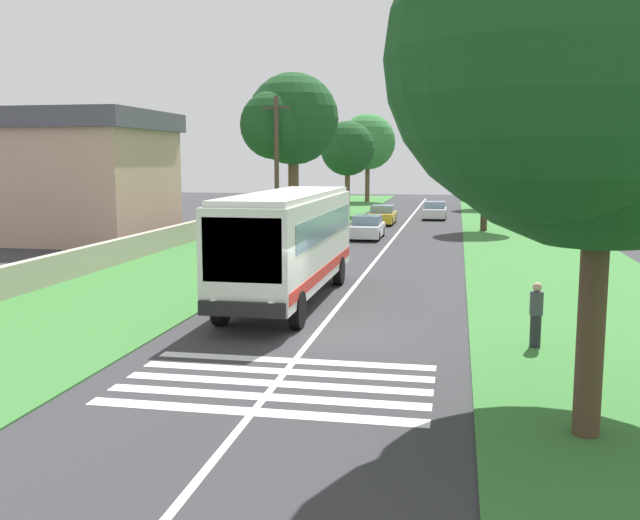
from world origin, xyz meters
TOP-DOWN VIEW (x-y plane):
  - ground at (0.00, 0.00)m, footprint 160.00×160.00m
  - grass_verge_left at (15.00, 8.20)m, footprint 120.00×8.00m
  - grass_verge_right at (15.00, -8.20)m, footprint 120.00×8.00m
  - centre_line at (15.00, 0.00)m, footprint 110.00×0.16m
  - coach_bus at (4.36, 1.80)m, footprint 11.16×2.62m
  - zebra_crossing at (-4.64, 0.00)m, footprint 4.05×6.80m
  - trailing_car_0 at (24.29, 1.57)m, footprint 4.30×1.78m
  - trailing_car_1 at (34.18, 1.65)m, footprint 4.30×1.78m
  - trailing_car_2 at (39.68, -2.04)m, footprint 4.30×1.78m
  - roadside_tree_left_0 at (61.60, 6.39)m, footprint 7.17×6.22m
  - roadside_tree_left_1 at (20.53, 5.51)m, footprint 6.48×5.18m
  - roadside_tree_left_2 at (41.81, 5.56)m, footprint 5.26×4.62m
  - roadside_tree_right_0 at (-6.33, -5.91)m, footprint 8.96×7.09m
  - roadside_tree_right_1 at (52.34, -6.29)m, footprint 5.41×4.60m
  - roadside_tree_right_2 at (30.23, -5.47)m, footprint 5.48×4.68m
  - utility_pole at (17.23, 5.48)m, footprint 0.24×1.40m
  - roadside_wall at (20.00, 11.60)m, footprint 70.00×0.40m
  - roadside_building at (20.43, 17.61)m, footprint 9.81×8.12m
  - pedestrian at (-0.54, -5.85)m, footprint 0.34×0.34m

SIDE VIEW (x-z plane):
  - ground at x=0.00m, z-range 0.00..0.00m
  - zebra_crossing at x=-4.64m, z-range 0.00..0.01m
  - centre_line at x=15.00m, z-range 0.00..0.01m
  - grass_verge_left at x=15.00m, z-range 0.00..0.04m
  - grass_verge_right at x=15.00m, z-range 0.00..0.04m
  - roadside_wall at x=20.00m, z-range 0.04..1.17m
  - trailing_car_0 at x=24.29m, z-range -0.05..1.38m
  - trailing_car_1 at x=34.18m, z-range -0.05..1.38m
  - trailing_car_2 at x=39.68m, z-range -0.05..1.38m
  - pedestrian at x=-0.54m, z-range 0.06..1.75m
  - coach_bus at x=4.36m, z-range 0.28..4.01m
  - roadside_building at x=20.43m, z-range 0.07..7.70m
  - utility_pole at x=17.23m, z-range 0.18..8.20m
  - roadside_tree_left_2 at x=41.81m, z-range 1.60..9.59m
  - roadside_tree_right_1 at x=52.34m, z-range 1.61..9.64m
  - roadside_tree_right_2 at x=30.23m, z-range 1.98..10.83m
  - roadside_tree_left_0 at x=61.60m, z-range 1.68..11.50m
  - roadside_tree_right_0 at x=-6.33m, z-range 1.44..11.79m
  - roadside_tree_left_1 at x=20.53m, z-range 2.08..11.66m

